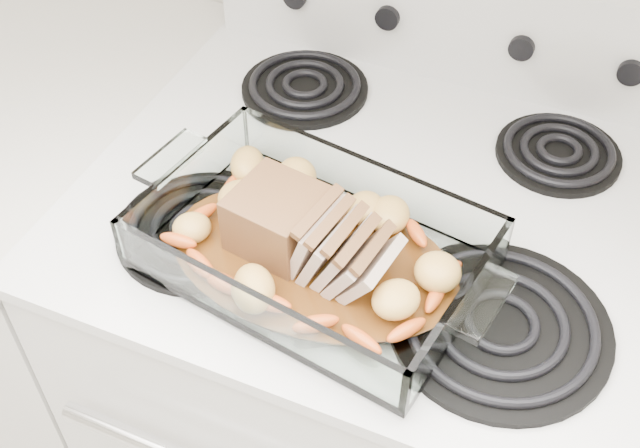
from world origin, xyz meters
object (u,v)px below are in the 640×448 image
at_px(counter_left, 54,273).
at_px(pork_roast, 298,232).
at_px(electric_range, 372,383).
at_px(baking_dish, 313,252).

height_order(counter_left, pork_roast, pork_roast).
relative_size(electric_range, baking_dish, 2.92).
bearing_deg(baking_dish, counter_left, 175.38).
relative_size(electric_range, counter_left, 1.20).
height_order(electric_range, counter_left, electric_range).
bearing_deg(baking_dish, electric_range, 86.41).
xyz_separation_m(electric_range, pork_roast, (-0.06, -0.16, 0.51)).
xyz_separation_m(electric_range, baking_dish, (-0.04, -0.16, 0.48)).
distance_m(electric_range, counter_left, 0.67).
bearing_deg(electric_range, baking_dish, -103.15).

